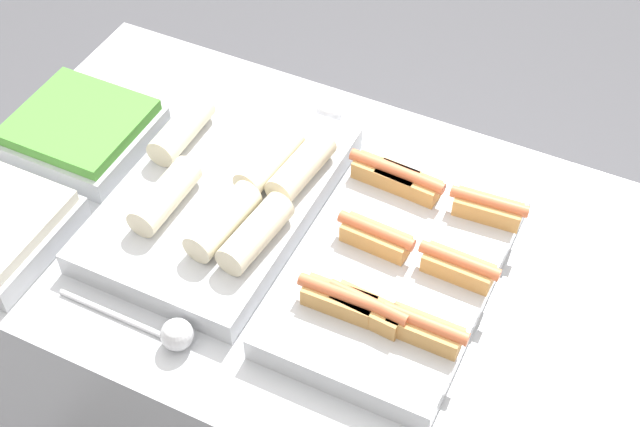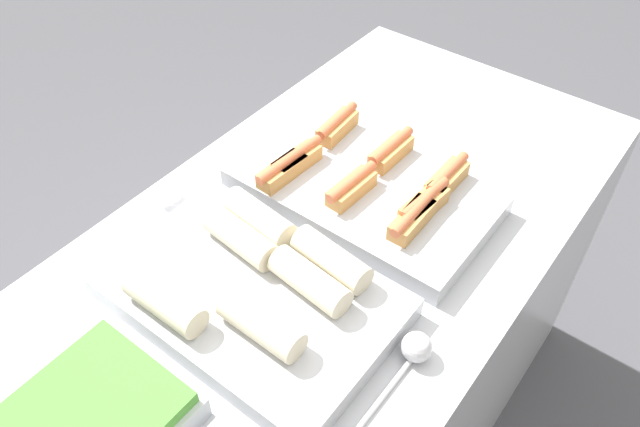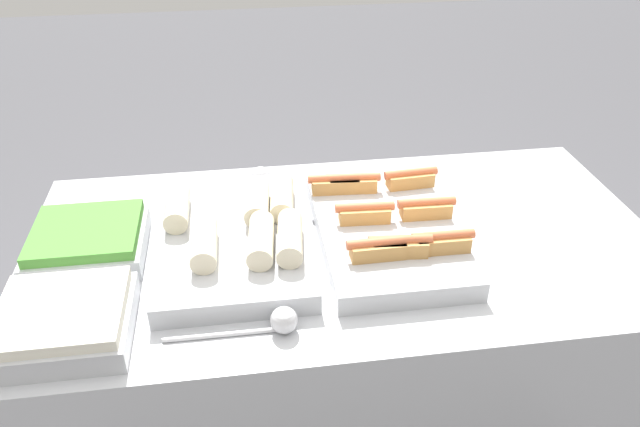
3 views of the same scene
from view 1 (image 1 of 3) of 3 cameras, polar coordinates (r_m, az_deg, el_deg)
The scene contains 6 objects.
counter at distance 1.98m, azimuth 1.63°, elevation -11.09°, with size 1.53×0.81×0.92m.
tray_hotdogs at distance 1.56m, azimuth 5.26°, elevation -3.01°, with size 0.34×0.55×0.10m.
tray_wraps at distance 1.66m, azimuth -6.20°, elevation 1.26°, with size 0.35×0.53×0.11m.
tray_side_back at distance 1.84m, azimuth -15.04°, elevation 5.13°, with size 0.26×0.25×0.07m.
serving_spoon_near at distance 1.49m, azimuth -9.62°, elevation -7.50°, with size 0.27×0.06×0.06m.
serving_spoon_far at distance 1.83m, azimuth 0.23°, elevation 6.49°, with size 0.25×0.06×0.06m.
Camera 1 is at (0.39, -0.94, 2.16)m, focal length 50.00 mm.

